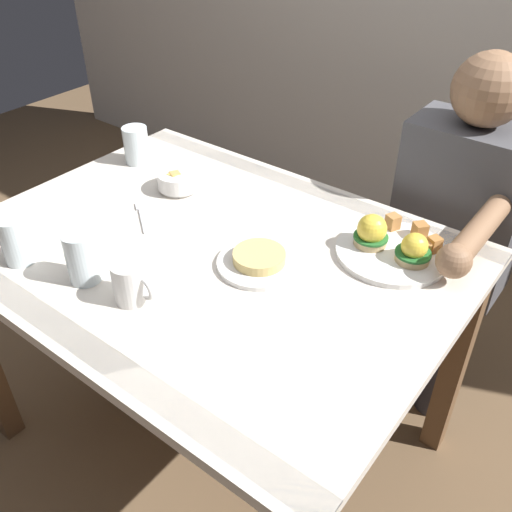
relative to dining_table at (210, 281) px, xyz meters
name	(u,v)px	position (x,y,z in m)	size (l,w,h in m)	color
ground_plane	(220,434)	(0.00, 0.00, -0.63)	(6.00, 6.00, 0.00)	brown
dining_table	(210,281)	(0.00, 0.00, 0.00)	(1.20, 0.90, 0.74)	silver
eggs_benedict_plate	(392,246)	(0.37, 0.25, 0.13)	(0.27, 0.27, 0.09)	white
fruit_bowl	(178,180)	(-0.26, 0.16, 0.14)	(0.12, 0.12, 0.06)	white
coffee_mug	(132,281)	(0.00, -0.24, 0.16)	(0.11, 0.08, 0.09)	white
fork	(142,215)	(-0.24, 0.00, 0.11)	(0.14, 0.11, 0.00)	silver
water_glass_near	(17,243)	(-0.32, -0.31, 0.16)	(0.07, 0.07, 0.12)	silver
water_glass_far	(83,260)	(-0.14, -0.26, 0.16)	(0.07, 0.07, 0.12)	silver
water_glass_extra	(137,148)	(-0.48, 0.21, 0.16)	(0.08, 0.08, 0.11)	silver
side_plate	(259,260)	(0.14, 0.02, 0.12)	(0.20, 0.20, 0.04)	white
diner_person	(454,227)	(0.40, 0.60, 0.02)	(0.34, 0.54, 1.14)	#33333D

